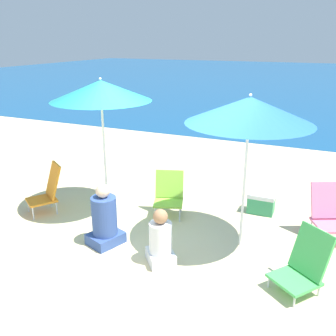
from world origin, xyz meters
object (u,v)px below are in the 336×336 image
Objects in this scene: beach_umbrella_blue at (250,110)px; beach_chair_lime at (169,193)px; beach_chair_pink at (329,212)px; beach_chair_orange at (48,189)px; person_seated_far at (161,241)px; beach_chair_green at (303,265)px; beach_umbrella_teal at (101,91)px; person_seated_near at (105,220)px; cooler_box at (261,203)px.

beach_umbrella_blue is 2.93× the size of beach_chair_lime.
beach_umbrella_blue reaches higher than beach_chair_pink.
person_seated_far is at bearing 19.28° from beach_chair_orange.
beach_chair_orange is at bearing -175.78° from beach_umbrella_blue.
beach_umbrella_blue is at bearing 179.60° from beach_chair_green.
beach_umbrella_teal reaches higher than person_seated_near.
person_seated_far is (-2.02, -1.63, -0.10)m from beach_chair_pink.
beach_chair_orange is 1.09× the size of person_seated_far.
beach_umbrella_blue is 2.36× the size of person_seated_near.
person_seated_near is 0.97m from person_seated_far.
beach_umbrella_blue is at bearing 4.37° from person_seated_far.
beach_umbrella_teal reaches higher than cooler_box.
beach_chair_lime is (1.03, 0.33, -1.70)m from beach_umbrella_teal.
beach_chair_pink is 2.59m from person_seated_far.
beach_umbrella_blue reaches higher than beach_chair_green.
beach_umbrella_teal is at bearing 140.84° from person_seated_near.
beach_umbrella_teal is 3.29m from cooler_box.
beach_umbrella_teal is at bearing 175.76° from beach_umbrella_blue.
beach_umbrella_teal is 3.05× the size of beach_chair_lime.
beach_umbrella_teal is 2.68× the size of beach_chair_orange.
person_seated_far reaches higher than beach_chair_lime.
person_seated_near is at bearing -157.45° from beach_umbrella_blue.
beach_chair_pink is at bearing -13.71° from beach_chair_lime.
person_seated_far is at bearing -89.60° from beach_chair_lime.
beach_chair_lime is 1.67× the size of cooler_box.
beach_chair_pink is 1.84× the size of cooler_box.
beach_chair_orange is at bearing -177.91° from beach_chair_lime.
person_seated_near is (-0.46, -1.27, -0.01)m from beach_chair_lime.
beach_umbrella_blue reaches higher than person_seated_near.
cooler_box is at bearing 65.80° from person_seated_near.
cooler_box is at bearing 57.27° from beach_chair_orange.
cooler_box is (-0.85, 1.92, -0.16)m from beach_chair_green.
beach_chair_pink is 1.09× the size of beach_chair_green.
person_seated_far is 1.74× the size of cooler_box.
person_seated_near is 1.19× the size of person_seated_far.
beach_umbrella_blue is 2.02m from beach_chair_green.
beach_chair_lime is (-1.37, 0.51, -1.60)m from beach_umbrella_blue.
beach_chair_pink is 0.88× the size of person_seated_near.
cooler_box is at bearing 86.84° from beach_umbrella_blue.
beach_chair_orange is at bearing -179.50° from person_seated_near.
beach_umbrella_teal is at bearing 178.74° from beach_chair_lime.
beach_chair_green is 2.10m from cooler_box.
person_seated_far is at bearing -134.82° from beach_umbrella_blue.
person_seated_near is 2.75m from cooler_box.
beach_chair_green is (4.24, -0.46, -0.08)m from beach_chair_orange.
beach_chair_green is 1.69× the size of cooler_box.
beach_chair_pink reaches higher than beach_chair_lime.
beach_umbrella_teal is 2.04m from person_seated_near.
person_seated_far is at bearing -137.17° from beach_chair_green.
beach_chair_green is (-0.22, -1.45, -0.09)m from beach_chair_pink.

